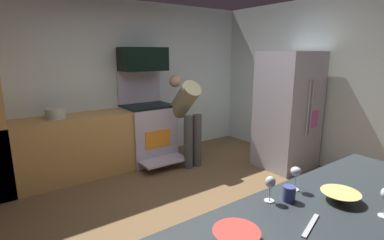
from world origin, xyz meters
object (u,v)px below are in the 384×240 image
at_px(mixing_bowl_small, 340,196).
at_px(stock_pot, 55,114).
at_px(person_cook, 187,112).
at_px(wine_glass_mid, 296,173).
at_px(mixing_bowl_large, 236,236).
at_px(wine_glass_far, 270,184).
at_px(refrigerator, 288,111).
at_px(mug_coffee, 289,194).
at_px(microwave, 143,59).
at_px(oven_range, 148,131).

distance_m(mixing_bowl_small, stock_pot, 3.57).
bearing_deg(person_cook, wine_glass_mid, -110.22).
relative_size(mixing_bowl_large, wine_glass_far, 1.42).
height_order(mixing_bowl_large, mixing_bowl_small, mixing_bowl_small).
bearing_deg(wine_glass_far, mixing_bowl_small, -34.79).
bearing_deg(wine_glass_mid, refrigerator, 37.40).
relative_size(wine_glass_mid, wine_glass_far, 1.00).
height_order(mixing_bowl_large, wine_glass_far, wine_glass_far).
bearing_deg(mug_coffee, microwave, 78.01).
height_order(oven_range, person_cook, oven_range).
bearing_deg(stock_pot, wine_glass_far, -79.83).
bearing_deg(mixing_bowl_small, mixing_bowl_large, 173.82).
distance_m(person_cook, stock_pot, 1.89).
height_order(mug_coffee, stock_pot, stock_pot).
relative_size(person_cook, wine_glass_far, 8.81).
relative_size(mixing_bowl_small, stock_pot, 0.88).
height_order(refrigerator, mixing_bowl_large, refrigerator).
distance_m(mixing_bowl_large, mug_coffee, 0.54).
relative_size(refrigerator, stock_pot, 6.93).
xyz_separation_m(person_cook, mixing_bowl_large, (-1.67, -2.84, 0.07)).
bearing_deg(wine_glass_far, wine_glass_mid, 0.32).
xyz_separation_m(refrigerator, mug_coffee, (-2.37, -1.77, 0.05)).
height_order(oven_range, mixing_bowl_small, oven_range).
bearing_deg(mixing_bowl_small, refrigerator, 42.54).
xyz_separation_m(mixing_bowl_small, wine_glass_mid, (-0.10, 0.25, 0.09)).
height_order(wine_glass_far, stock_pot, wine_glass_far).
relative_size(oven_range, refrigerator, 0.83).
relative_size(mixing_bowl_large, stock_pot, 0.89).
relative_size(oven_range, stock_pot, 5.75).
xyz_separation_m(person_cook, wine_glass_mid, (-0.99, -2.68, 0.16)).
distance_m(microwave, refrigerator, 2.42).
relative_size(oven_range, wine_glass_far, 9.24).
bearing_deg(mixing_bowl_small, microwave, 82.60).
bearing_deg(oven_range, mixing_bowl_small, -97.60).
xyz_separation_m(refrigerator, mixing_bowl_large, (-2.91, -1.86, 0.03)).
xyz_separation_m(person_cook, wine_glass_far, (-1.24, -2.68, 0.16)).
bearing_deg(mixing_bowl_large, oven_range, 69.64).
height_order(person_cook, mug_coffee, person_cook).
xyz_separation_m(wine_glass_mid, mug_coffee, (-0.15, -0.06, -0.07)).
bearing_deg(wine_glass_mid, stock_pot, 104.47).
distance_m(mixing_bowl_large, wine_glass_far, 0.47).
bearing_deg(person_cook, mixing_bowl_large, -120.43).
bearing_deg(oven_range, microwave, 90.00).
relative_size(wine_glass_mid, mug_coffee, 1.73).
relative_size(refrigerator, mixing_bowl_small, 7.89).
xyz_separation_m(microwave, mixing_bowl_small, (-0.46, -3.53, -0.75)).
height_order(person_cook, wine_glass_mid, person_cook).
bearing_deg(wine_glass_mid, person_cook, 69.78).
bearing_deg(microwave, mixing_bowl_large, -109.85).
height_order(refrigerator, mixing_bowl_small, refrigerator).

